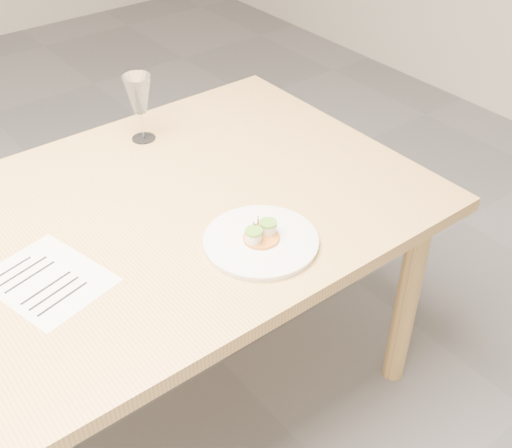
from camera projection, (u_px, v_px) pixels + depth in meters
dinner_plate at (261, 240)px, 1.58m from camera, size 0.29×0.29×0.07m
recipe_sheet at (48, 280)px, 1.48m from camera, size 0.28×0.32×0.00m
wine_glass_3 at (139, 96)px, 1.91m from camera, size 0.08×0.08×0.21m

